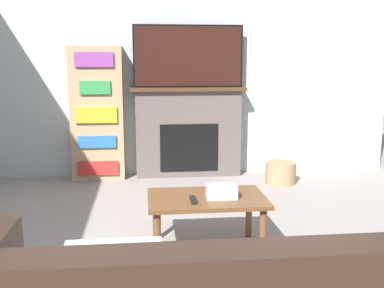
# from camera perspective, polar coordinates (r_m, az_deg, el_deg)

# --- Properties ---
(wall_back) EXTENTS (5.61, 0.06, 2.70)m
(wall_back) POSITION_cam_1_polar(r_m,az_deg,el_deg) (5.48, -3.41, 10.12)
(wall_back) COLOR silver
(wall_back) RESTS_ON ground_plane
(fireplace) EXTENTS (1.36, 0.28, 1.08)m
(fireplace) POSITION_cam_1_polar(r_m,az_deg,el_deg) (5.43, -0.48, 1.57)
(fireplace) COLOR #605651
(fireplace) RESTS_ON ground_plane
(tv) EXTENTS (1.29, 0.03, 0.72)m
(tv) POSITION_cam_1_polar(r_m,az_deg,el_deg) (5.34, -0.47, 11.07)
(tv) COLOR black
(tv) RESTS_ON fireplace
(coffee_table) EXTENTS (0.86, 0.55, 0.41)m
(coffee_table) POSITION_cam_1_polar(r_m,az_deg,el_deg) (3.33, 1.88, -7.66)
(coffee_table) COLOR brown
(coffee_table) RESTS_ON ground_plane
(tissue_box) EXTENTS (0.22, 0.12, 0.10)m
(tissue_box) POSITION_cam_1_polar(r_m,az_deg,el_deg) (3.27, 3.76, -6.04)
(tissue_box) COLOR silver
(tissue_box) RESTS_ON coffee_table
(remote_control) EXTENTS (0.04, 0.15, 0.02)m
(remote_control) POSITION_cam_1_polar(r_m,az_deg,el_deg) (3.20, 0.16, -7.12)
(remote_control) COLOR black
(remote_control) RESTS_ON coffee_table
(bookshelf) EXTENTS (0.61, 0.29, 1.56)m
(bookshelf) POSITION_cam_1_polar(r_m,az_deg,el_deg) (5.37, -11.94, 3.79)
(bookshelf) COLOR tan
(bookshelf) RESTS_ON ground_plane
(storage_basket) EXTENTS (0.35, 0.35, 0.24)m
(storage_basket) POSITION_cam_1_polar(r_m,az_deg,el_deg) (5.27, 11.18, -3.59)
(storage_basket) COLOR tan
(storage_basket) RESTS_ON ground_plane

